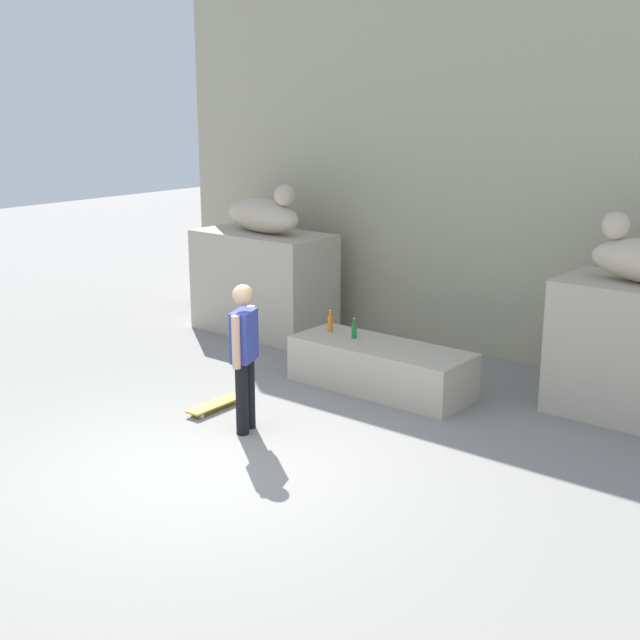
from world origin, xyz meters
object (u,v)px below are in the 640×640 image
bottle_orange (330,323)px  bottle_green (354,330)px  statue_reclining_left (264,214)px  skateboard (215,404)px  skater (244,352)px

bottle_orange → bottle_green: (0.43, -0.05, -0.01)m
statue_reclining_left → skateboard: (1.85, -2.90, -1.80)m
skater → bottle_orange: skater is taller
statue_reclining_left → bottle_orange: (2.08, -0.99, -1.16)m
skateboard → bottle_green: (0.66, 1.86, 0.63)m
statue_reclining_left → bottle_green: (2.51, -1.04, -1.17)m
skater → bottle_green: 2.12m
skater → skateboard: skater is taller
skater → skateboard: bearing=-130.4°
statue_reclining_left → skateboard: statue_reclining_left is taller
skateboard → bottle_green: bottle_green is taller
skater → bottle_orange: bearing=171.2°
statue_reclining_left → bottle_green: statue_reclining_left is taller
statue_reclining_left → skater: 4.18m
statue_reclining_left → skater: size_ratio=1.00×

